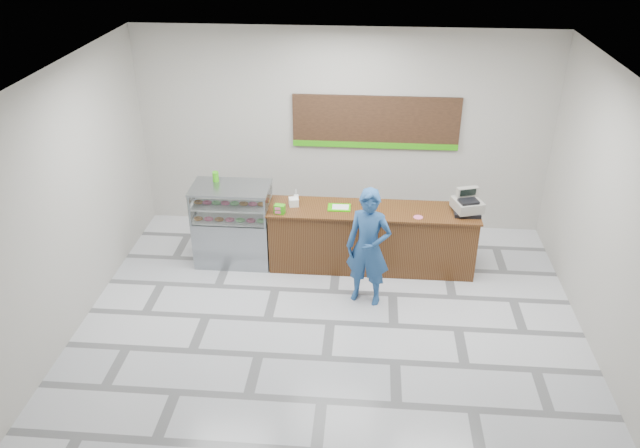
# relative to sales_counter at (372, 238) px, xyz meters

# --- Properties ---
(floor) EXTENTS (7.00, 7.00, 0.00)m
(floor) POSITION_rel_sales_counter_xyz_m (-0.55, -1.55, -0.52)
(floor) COLOR silver
(floor) RESTS_ON ground
(back_wall) EXTENTS (7.00, 0.00, 7.00)m
(back_wall) POSITION_rel_sales_counter_xyz_m (-0.55, 1.45, 1.23)
(back_wall) COLOR #B6B1A7
(back_wall) RESTS_ON floor
(ceiling) EXTENTS (7.00, 7.00, 0.00)m
(ceiling) POSITION_rel_sales_counter_xyz_m (-0.55, -1.55, 2.98)
(ceiling) COLOR silver
(ceiling) RESTS_ON back_wall
(sales_counter) EXTENTS (3.26, 0.76, 1.03)m
(sales_counter) POSITION_rel_sales_counter_xyz_m (0.00, 0.00, 0.00)
(sales_counter) COLOR #5B3518
(sales_counter) RESTS_ON floor
(display_case) EXTENTS (1.22, 0.72, 1.33)m
(display_case) POSITION_rel_sales_counter_xyz_m (-2.22, -0.00, 0.16)
(display_case) COLOR gray
(display_case) RESTS_ON floor
(menu_board) EXTENTS (2.80, 0.06, 0.90)m
(menu_board) POSITION_rel_sales_counter_xyz_m (-0.00, 1.41, 1.42)
(menu_board) COLOR black
(menu_board) RESTS_ON back_wall
(cash_register) EXTENTS (0.50, 0.51, 0.38)m
(cash_register) POSITION_rel_sales_counter_xyz_m (1.42, 0.00, 0.65)
(cash_register) COLOR black
(cash_register) RESTS_ON sales_counter
(card_terminal) EXTENTS (0.12, 0.18, 0.04)m
(card_terminal) POSITION_rel_sales_counter_xyz_m (1.29, -0.08, 0.53)
(card_terminal) COLOR black
(card_terminal) RESTS_ON sales_counter
(serving_tray) EXTENTS (0.35, 0.26, 0.02)m
(serving_tray) POSITION_rel_sales_counter_xyz_m (-0.52, 0.00, 0.52)
(serving_tray) COLOR #2FCF00
(serving_tray) RESTS_ON sales_counter
(napkin_box) EXTENTS (0.17, 0.17, 0.12)m
(napkin_box) POSITION_rel_sales_counter_xyz_m (-1.24, 0.03, 0.58)
(napkin_box) COLOR white
(napkin_box) RESTS_ON sales_counter
(straw_cup) EXTENTS (0.07, 0.07, 0.11)m
(straw_cup) POSITION_rel_sales_counter_xyz_m (-1.21, 0.18, 0.57)
(straw_cup) COLOR silver
(straw_cup) RESTS_ON sales_counter
(promo_box) EXTENTS (0.17, 0.13, 0.14)m
(promo_box) POSITION_rel_sales_counter_xyz_m (-1.42, -0.25, 0.58)
(promo_box) COLOR #35A80F
(promo_box) RESTS_ON sales_counter
(donut_decal) EXTENTS (0.14, 0.14, 0.00)m
(donut_decal) POSITION_rel_sales_counter_xyz_m (0.68, -0.21, 0.52)
(donut_decal) COLOR #E85D8B
(donut_decal) RESTS_ON sales_counter
(green_cup_left) EXTENTS (0.09, 0.09, 0.14)m
(green_cup_left) POSITION_rel_sales_counter_xyz_m (-2.50, 0.24, 0.88)
(green_cup_left) COLOR #35A80F
(green_cup_left) RESTS_ON display_case
(green_cup_right) EXTENTS (0.10, 0.10, 0.15)m
(green_cup_right) POSITION_rel_sales_counter_xyz_m (-2.49, 0.19, 0.89)
(green_cup_right) COLOR #35A80F
(green_cup_right) RESTS_ON display_case
(customer) EXTENTS (0.74, 0.59, 1.79)m
(customer) POSITION_rel_sales_counter_xyz_m (-0.05, -0.94, 0.38)
(customer) COLOR #224C84
(customer) RESTS_ON floor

